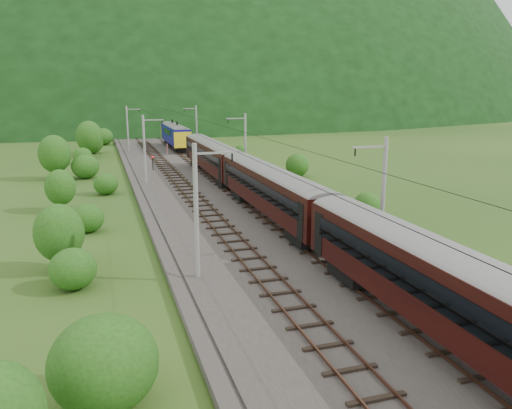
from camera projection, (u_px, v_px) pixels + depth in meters
name	position (u px, v px, depth m)	size (l,w,h in m)	color
ground	(294.00, 270.00, 31.82)	(600.00, 600.00, 0.00)	#214816
railbed	(249.00, 227.00, 41.07)	(14.00, 220.00, 0.30)	#38332D
track_left	(220.00, 227.00, 40.32)	(2.40, 220.00, 0.27)	brown
track_right	(276.00, 222.00, 41.73)	(2.40, 220.00, 0.27)	brown
catenary_left	(145.00, 148.00, 58.71)	(2.54, 192.28, 8.00)	gray
catenary_right	(245.00, 144.00, 62.30)	(2.54, 192.28, 8.00)	gray
overhead_wires	(248.00, 143.00, 39.49)	(4.83, 198.00, 0.03)	black
mountain_main	(117.00, 109.00, 273.18)	(504.00, 360.00, 244.00)	black
train	(332.00, 215.00, 31.49)	(2.99, 142.44, 5.20)	black
hazard_post_near	(196.00, 176.00, 59.25)	(0.18, 0.18, 1.71)	red
hazard_post_far	(167.00, 149.00, 85.90)	(0.18, 0.18, 1.72)	red
signal	(153.00, 162.00, 68.18)	(0.22, 0.22, 1.96)	black
vegetation_left	(85.00, 196.00, 43.36)	(10.84, 141.34, 6.12)	#224C14
vegetation_right	(463.00, 238.00, 34.31)	(4.96, 95.19, 2.93)	#224C14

